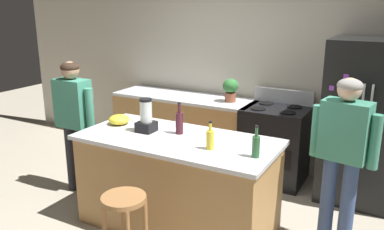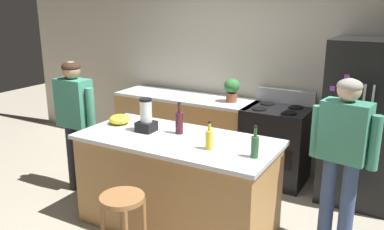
{
  "view_description": "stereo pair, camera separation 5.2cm",
  "coord_description": "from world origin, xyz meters",
  "px_view_note": "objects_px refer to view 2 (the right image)",
  "views": [
    {
      "loc": [
        1.86,
        -3.09,
        2.19
      ],
      "look_at": [
        0.0,
        0.3,
        1.09
      ],
      "focal_mm": 37.55,
      "sensor_mm": 36.0,
      "label": 1
    },
    {
      "loc": [
        1.9,
        -3.07,
        2.19
      ],
      "look_at": [
        0.0,
        0.3,
        1.09
      ],
      "focal_mm": 37.55,
      "sensor_mm": 36.0,
      "label": 2
    }
  ],
  "objects_px": {
    "refrigerator": "(369,124)",
    "stove_range": "(276,144)",
    "bar_stool": "(123,214)",
    "kitchen_island": "(177,183)",
    "bottle_olive_oil": "(255,146)",
    "bottle_wine": "(179,122)",
    "person_by_island_left": "(75,115)",
    "person_by_sink_right": "(343,149)",
    "blender_appliance": "(146,118)",
    "bottle_soda": "(209,139)",
    "mixing_bowl": "(119,119)",
    "potted_plant": "(232,89)"
  },
  "relations": [
    {
      "from": "person_by_island_left",
      "to": "potted_plant",
      "type": "relative_size",
      "value": 5.18
    },
    {
      "from": "bottle_wine",
      "to": "refrigerator",
      "type": "bearing_deg",
      "value": 41.37
    },
    {
      "from": "stove_range",
      "to": "mixing_bowl",
      "type": "relative_size",
      "value": 5.01
    },
    {
      "from": "person_by_sink_right",
      "to": "blender_appliance",
      "type": "xyz_separation_m",
      "value": [
        -1.8,
        -0.4,
        0.12
      ]
    },
    {
      "from": "kitchen_island",
      "to": "bar_stool",
      "type": "bearing_deg",
      "value": -89.77
    },
    {
      "from": "person_by_island_left",
      "to": "mixing_bowl",
      "type": "xyz_separation_m",
      "value": [
        0.68,
        -0.03,
        0.05
      ]
    },
    {
      "from": "stove_range",
      "to": "bottle_wine",
      "type": "relative_size",
      "value": 3.54
    },
    {
      "from": "refrigerator",
      "to": "mixing_bowl",
      "type": "bearing_deg",
      "value": -148.27
    },
    {
      "from": "bar_stool",
      "to": "blender_appliance",
      "type": "distance_m",
      "value": 1.07
    },
    {
      "from": "refrigerator",
      "to": "blender_appliance",
      "type": "relative_size",
      "value": 5.4
    },
    {
      "from": "bottle_soda",
      "to": "bottle_wine",
      "type": "relative_size",
      "value": 0.81
    },
    {
      "from": "blender_appliance",
      "to": "bottle_soda",
      "type": "bearing_deg",
      "value": -10.39
    },
    {
      "from": "person_by_island_left",
      "to": "bottle_wine",
      "type": "distance_m",
      "value": 1.4
    },
    {
      "from": "bar_stool",
      "to": "potted_plant",
      "type": "bearing_deg",
      "value": 93.0
    },
    {
      "from": "bottle_soda",
      "to": "bottle_olive_oil",
      "type": "bearing_deg",
      "value": 1.97
    },
    {
      "from": "potted_plant",
      "to": "mixing_bowl",
      "type": "relative_size",
      "value": 1.34
    },
    {
      "from": "kitchen_island",
      "to": "stove_range",
      "type": "height_order",
      "value": "stove_range"
    },
    {
      "from": "blender_appliance",
      "to": "person_by_sink_right",
      "type": "bearing_deg",
      "value": 12.43
    },
    {
      "from": "kitchen_island",
      "to": "blender_appliance",
      "type": "xyz_separation_m",
      "value": [
        -0.36,
        0.02,
        0.61
      ]
    },
    {
      "from": "bottle_olive_oil",
      "to": "bottle_wine",
      "type": "distance_m",
      "value": 0.9
    },
    {
      "from": "bottle_olive_oil",
      "to": "stove_range",
      "type": "bearing_deg",
      "value": 101.21
    },
    {
      "from": "kitchen_island",
      "to": "bottle_wine",
      "type": "bearing_deg",
      "value": 108.9
    },
    {
      "from": "person_by_sink_right",
      "to": "bar_stool",
      "type": "bearing_deg",
      "value": -139.03
    },
    {
      "from": "stove_range",
      "to": "bottle_olive_oil",
      "type": "xyz_separation_m",
      "value": [
        0.32,
        -1.63,
        0.56
      ]
    },
    {
      "from": "stove_range",
      "to": "mixing_bowl",
      "type": "bearing_deg",
      "value": -131.25
    },
    {
      "from": "blender_appliance",
      "to": "bottle_wine",
      "type": "height_order",
      "value": "blender_appliance"
    },
    {
      "from": "stove_range",
      "to": "kitchen_island",
      "type": "bearing_deg",
      "value": -108.23
    },
    {
      "from": "person_by_island_left",
      "to": "bar_stool",
      "type": "height_order",
      "value": "person_by_island_left"
    },
    {
      "from": "refrigerator",
      "to": "stove_range",
      "type": "xyz_separation_m",
      "value": [
        -1.03,
        0.02,
        -0.43
      ]
    },
    {
      "from": "kitchen_island",
      "to": "bottle_soda",
      "type": "distance_m",
      "value": 0.71
    },
    {
      "from": "kitchen_island",
      "to": "bottle_olive_oil",
      "type": "xyz_separation_m",
      "value": [
        0.83,
        -0.11,
        0.57
      ]
    },
    {
      "from": "bottle_soda",
      "to": "mixing_bowl",
      "type": "relative_size",
      "value": 1.15
    },
    {
      "from": "person_by_island_left",
      "to": "bottle_soda",
      "type": "height_order",
      "value": "person_by_island_left"
    },
    {
      "from": "bar_stool",
      "to": "stove_range",
      "type": "bearing_deg",
      "value": 78.04
    },
    {
      "from": "refrigerator",
      "to": "person_by_island_left",
      "type": "relative_size",
      "value": 1.17
    },
    {
      "from": "kitchen_island",
      "to": "bottle_wine",
      "type": "distance_m",
      "value": 0.6
    },
    {
      "from": "stove_range",
      "to": "blender_appliance",
      "type": "bearing_deg",
      "value": -119.88
    },
    {
      "from": "bar_stool",
      "to": "blender_appliance",
      "type": "height_order",
      "value": "blender_appliance"
    },
    {
      "from": "person_by_sink_right",
      "to": "bottle_olive_oil",
      "type": "relative_size",
      "value": 5.72
    },
    {
      "from": "person_by_island_left",
      "to": "bottle_olive_oil",
      "type": "distance_m",
      "value": 2.28
    },
    {
      "from": "stove_range",
      "to": "person_by_sink_right",
      "type": "height_order",
      "value": "person_by_sink_right"
    },
    {
      "from": "kitchen_island",
      "to": "stove_range",
      "type": "distance_m",
      "value": 1.6
    },
    {
      "from": "stove_range",
      "to": "potted_plant",
      "type": "xyz_separation_m",
      "value": [
        -0.62,
        0.03,
        0.63
      ]
    },
    {
      "from": "refrigerator",
      "to": "bottle_soda",
      "type": "height_order",
      "value": "refrigerator"
    },
    {
      "from": "person_by_island_left",
      "to": "bottle_wine",
      "type": "relative_size",
      "value": 4.91
    },
    {
      "from": "bar_stool",
      "to": "refrigerator",
      "type": "bearing_deg",
      "value": 56.81
    },
    {
      "from": "stove_range",
      "to": "blender_appliance",
      "type": "distance_m",
      "value": 1.84
    },
    {
      "from": "person_by_island_left",
      "to": "bottle_soda",
      "type": "bearing_deg",
      "value": -7.36
    },
    {
      "from": "bottle_olive_oil",
      "to": "bar_stool",
      "type": "bearing_deg",
      "value": -138.72
    },
    {
      "from": "stove_range",
      "to": "bar_stool",
      "type": "height_order",
      "value": "stove_range"
    }
  ]
}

